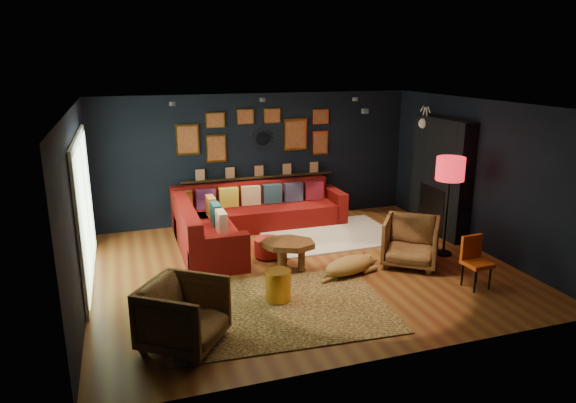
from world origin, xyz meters
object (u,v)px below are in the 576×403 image
object	(u,v)px
pouf	(268,247)
floor_lamp	(450,173)
coffee_table	(288,247)
dog	(349,262)
orange_chair	(475,258)
sectional	(240,220)
armchair_left	(183,311)
gold_stool	(278,286)
armchair_right	(411,240)

from	to	relation	value
pouf	floor_lamp	xyz separation A→B (m)	(2.92, -0.81, 1.25)
coffee_table	dog	bearing A→B (deg)	-30.30
orange_chair	sectional	bearing A→B (deg)	126.52
armchair_left	gold_stool	xyz separation A→B (m)	(1.38, 0.76, -0.21)
gold_stool	orange_chair	xyz separation A→B (m)	(2.88, -0.44, 0.22)
pouf	gold_stool	bearing A→B (deg)	-100.87
coffee_table	armchair_right	distance (m)	2.00
pouf	floor_lamp	size ratio (longest dim) A/B	0.27
armchair_left	orange_chair	size ratio (longest dim) A/B	1.14
dog	gold_stool	bearing A→B (deg)	-176.64
gold_stool	coffee_table	bearing A→B (deg)	64.55
sectional	armchair_right	world-z (taller)	armchair_right
armchair_left	coffee_table	bearing A→B (deg)	-10.96
dog	coffee_table	bearing A→B (deg)	132.07
sectional	dog	xyz separation A→B (m)	(1.20, -2.31, -0.11)
floor_lamp	dog	size ratio (longest dim) A/B	1.38
sectional	gold_stool	bearing A→B (deg)	-92.24
armchair_left	orange_chair	world-z (taller)	armchair_left
sectional	dog	size ratio (longest dim) A/B	2.76
coffee_table	armchair_left	world-z (taller)	armchair_left
coffee_table	armchair_left	bearing A→B (deg)	-136.58
orange_chair	dog	xyz separation A→B (m)	(-1.57, 0.94, -0.24)
pouf	orange_chair	distance (m)	3.29
orange_chair	dog	size ratio (longest dim) A/B	0.62
armchair_right	gold_stool	xyz separation A→B (m)	(-2.43, -0.57, -0.21)
coffee_table	floor_lamp	size ratio (longest dim) A/B	0.64
floor_lamp	dog	bearing A→B (deg)	-171.36
coffee_table	floor_lamp	xyz separation A→B (m)	(2.75, -0.20, 1.04)
coffee_table	floor_lamp	world-z (taller)	floor_lamp
sectional	gold_stool	distance (m)	2.81
pouf	floor_lamp	bearing A→B (deg)	-15.56
coffee_table	armchair_left	distance (m)	2.55
pouf	armchair_left	bearing A→B (deg)	-125.51
sectional	floor_lamp	world-z (taller)	floor_lamp
pouf	armchair_right	distance (m)	2.37
sectional	floor_lamp	size ratio (longest dim) A/B	2.00
coffee_table	pouf	size ratio (longest dim) A/B	2.38
gold_stool	dog	size ratio (longest dim) A/B	0.36
armchair_right	dog	world-z (taller)	armchair_right
orange_chair	dog	distance (m)	1.84
dog	armchair_right	bearing A→B (deg)	-14.09
floor_lamp	dog	world-z (taller)	floor_lamp
gold_stool	dog	bearing A→B (deg)	20.99
pouf	floor_lamp	distance (m)	3.28
armchair_right	dog	xyz separation A→B (m)	(-1.12, -0.07, -0.22)
pouf	sectional	bearing A→B (deg)	99.37
gold_stool	sectional	bearing A→B (deg)	87.76
armchair_right	orange_chair	xyz separation A→B (m)	(0.45, -1.01, 0.02)
gold_stool	floor_lamp	world-z (taller)	floor_lamp
armchair_left	gold_stool	size ratio (longest dim) A/B	1.94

